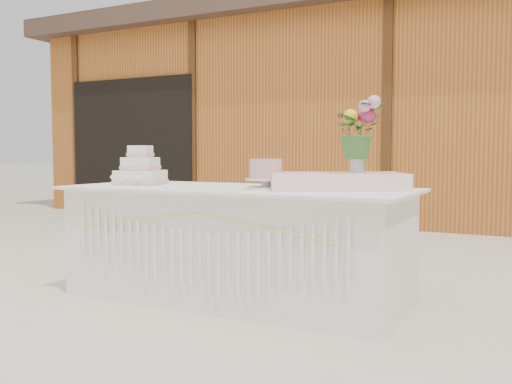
# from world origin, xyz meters

# --- Properties ---
(ground) EXTENTS (80.00, 80.00, 0.00)m
(ground) POSITION_xyz_m (0.00, 0.00, 0.00)
(ground) COLOR beige
(ground) RESTS_ON ground
(barn) EXTENTS (12.60, 4.60, 3.30)m
(barn) POSITION_xyz_m (-0.01, 5.99, 1.68)
(barn) COLOR #A66123
(barn) RESTS_ON ground
(cake_table) EXTENTS (2.40, 1.00, 0.77)m
(cake_table) POSITION_xyz_m (0.00, -0.00, 0.39)
(cake_table) COLOR white
(cake_table) RESTS_ON ground
(wedding_cake) EXTENTS (0.39, 0.39, 0.29)m
(wedding_cake) POSITION_xyz_m (-0.79, -0.02, 0.87)
(wedding_cake) COLOR white
(wedding_cake) RESTS_ON cake_table
(pink_cake_stand) EXTENTS (0.27, 0.27, 0.19)m
(pink_cake_stand) POSITION_xyz_m (0.25, -0.04, 0.88)
(pink_cake_stand) COLOR silver
(pink_cake_stand) RESTS_ON cake_table
(satin_runner) EXTENTS (0.98, 0.83, 0.11)m
(satin_runner) POSITION_xyz_m (0.68, 0.12, 0.82)
(satin_runner) COLOR #FFCFCD
(satin_runner) RESTS_ON cake_table
(flower_vase) EXTENTS (0.10, 0.10, 0.14)m
(flower_vase) POSITION_xyz_m (0.80, 0.17, 0.95)
(flower_vase) COLOR #B7B6BB
(flower_vase) RESTS_ON satin_runner
(bouquet) EXTENTS (0.42, 0.41, 0.35)m
(bouquet) POSITION_xyz_m (0.80, 0.17, 1.19)
(bouquet) COLOR #316428
(bouquet) RESTS_ON flower_vase
(loose_flowers) EXTENTS (0.12, 0.29, 0.02)m
(loose_flowers) POSITION_xyz_m (-0.96, 0.11, 0.78)
(loose_flowers) COLOR pink
(loose_flowers) RESTS_ON cake_table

